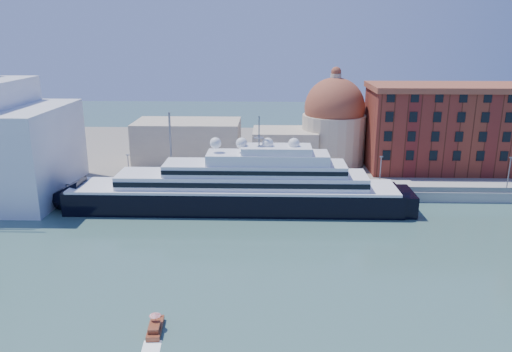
{
  "coord_description": "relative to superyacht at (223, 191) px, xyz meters",
  "views": [
    {
      "loc": [
        3.86,
        -83.13,
        39.14
      ],
      "look_at": [
        0.94,
        18.0,
        9.45
      ],
      "focal_mm": 35.0,
      "sensor_mm": 36.0,
      "label": 1
    }
  ],
  "objects": [
    {
      "name": "land",
      "position": [
        6.54,
        52.0,
        -3.32
      ],
      "size": [
        260.0,
        72.0,
        2.0
      ],
      "primitive_type": "cube",
      "color": "slate",
      "rests_on": "ground"
    },
    {
      "name": "lamp_posts",
      "position": [
        -6.13,
        9.27,
        5.52
      ],
      "size": [
        120.8,
        2.4,
        18.0
      ],
      "color": "slate",
      "rests_on": "quay"
    },
    {
      "name": "quay",
      "position": [
        6.54,
        11.0,
        -3.07
      ],
      "size": [
        180.0,
        10.0,
        2.5
      ],
      "primitive_type": "cube",
      "color": "gray",
      "rests_on": "ground"
    },
    {
      "name": "ground",
      "position": [
        6.54,
        -23.0,
        -4.32
      ],
      "size": [
        400.0,
        400.0,
        0.0
      ],
      "primitive_type": "plane",
      "color": "#335854",
      "rests_on": "ground"
    },
    {
      "name": "superyacht",
      "position": [
        0.0,
        0.0,
        0.0
      ],
      "size": [
        83.72,
        11.61,
        25.02
      ],
      "color": "black",
      "rests_on": "ground"
    },
    {
      "name": "church",
      "position": [
        12.93,
        34.72,
        6.59
      ],
      "size": [
        66.0,
        18.0,
        25.5
      ],
      "color": "beige",
      "rests_on": "land"
    },
    {
      "name": "warehouse",
      "position": [
        58.54,
        29.0,
        9.47
      ],
      "size": [
        43.0,
        19.0,
        23.25
      ],
      "color": "maroon",
      "rests_on": "land"
    },
    {
      "name": "water_taxi",
      "position": [
        -4.91,
        -47.82,
        -3.7
      ],
      "size": [
        2.23,
        5.51,
        2.56
      ],
      "rotation": [
        0.0,
        0.0,
        0.08
      ],
      "color": "maroon",
      "rests_on": "ground"
    },
    {
      "name": "quay_fence",
      "position": [
        6.54,
        6.5,
        -1.22
      ],
      "size": [
        180.0,
        0.1,
        1.2
      ],
      "primitive_type": "cube",
      "color": "slate",
      "rests_on": "quay"
    }
  ]
}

